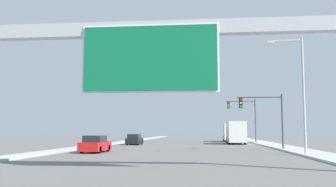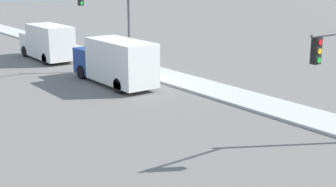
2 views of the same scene
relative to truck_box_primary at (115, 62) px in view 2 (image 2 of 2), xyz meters
name	(u,v)px [view 2 (image 2 of 2)]	position (x,y,z in m)	size (l,w,h in m)	color
sidewalk_right	(127,65)	(4.25, 5.30, -1.55)	(3.00, 120.00, 0.15)	#BDBDBD
truck_box_primary	(115,62)	(0.00, 0.00, 0.00)	(2.41, 7.95, 3.19)	navy
truck_box_secondary	(47,42)	(0.00, 11.77, -0.02)	(2.39, 7.24, 3.16)	white
traffic_light_mid_block	(114,15)	(1.90, 3.29, 2.87)	(4.47, 0.32, 6.70)	#4C4C4F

